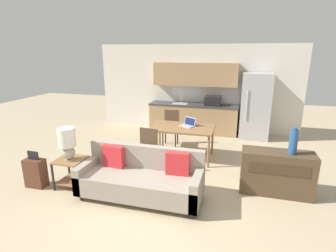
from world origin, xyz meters
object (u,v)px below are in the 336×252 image
Objects in this scene: refrigerator at (255,106)px; table_lamp at (67,142)px; side_table at (71,168)px; dining_chair_far_left at (171,126)px; laptop at (188,124)px; couch at (142,178)px; dining_chair_near_left at (151,146)px; vase at (293,142)px; suitcase at (36,173)px; dining_table at (182,129)px; credenza at (276,173)px.

refrigerator is 3.12× the size of table_lamp.
dining_chair_far_left is (1.21, 2.72, 0.15)m from side_table.
table_lamp is 1.51× the size of laptop.
side_table is at bearing -179.27° from couch.
dining_chair_near_left reaches higher than couch.
vase reaches higher than suitcase.
table_lamp is 0.86× the size of suitcase.
dining_table is at bearing -129.39° from refrigerator.
laptop is at bearing 147.42° from vase.
refrigerator is 1.98× the size of dining_chair_near_left.
table_lamp is 0.63× the size of dining_chair_far_left.
laptop is (0.61, 0.93, 0.29)m from dining_chair_near_left.
couch is (-2.01, -3.99, -0.60)m from refrigerator.
dining_table is at bearing 48.62° from side_table.
credenza is 3.04× the size of laptop.
dining_table is 0.97m from dining_chair_near_left.
dining_table is 3.68× the size of laptop.
table_lamp reaches higher than side_table.
dining_chair_near_left is 1.61m from dining_chair_far_left.
vase reaches higher than dining_table.
laptop is (0.60, -0.68, 0.29)m from dining_chair_far_left.
vase is at bearing -40.77° from dining_chair_far_left.
credenza is 3.14m from dining_chair_far_left.
dining_table reaches higher than suitcase.
dining_table is at bearing 149.57° from credenza.
side_table is 1.37× the size of laptop.
side_table is at bearing -131.38° from dining_table.
credenza is (0.27, -3.24, -0.55)m from refrigerator.
credenza is at bearing 12.34° from suitcase.
laptop is (1.82, 2.04, 0.44)m from side_table.
table_lamp is at bearing -167.83° from credenza.
refrigerator is 4.71× the size of laptop.
dining_chair_far_left is (-2.46, 1.96, 0.13)m from credenza.
couch is at bearing -90.05° from dining_chair_far_left.
laptop reaches higher than dining_table.
refrigerator is 2.67× the size of suitcase.
vase is at bearing -81.82° from refrigerator.
dining_chair_far_left is at bearing 57.23° from suitcase.
dining_chair_near_left reaches higher than side_table.
refrigerator reaches higher than credenza.
couch is at bearing 0.73° from side_table.
laptop reaches higher than dining_chair_near_left.
suitcase reaches higher than side_table.
side_table is 0.58× the size of dining_chair_far_left.
suitcase is (-4.33, -0.95, -0.11)m from credenza.
suitcase is (-2.35, -2.11, -0.42)m from dining_table.
dining_chair_far_left reaches higher than suitcase.
dining_chair_far_left is at bearing 65.91° from side_table.
dining_chair_near_left is 2.38× the size of laptop.
couch is 3.50× the size of table_lamp.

